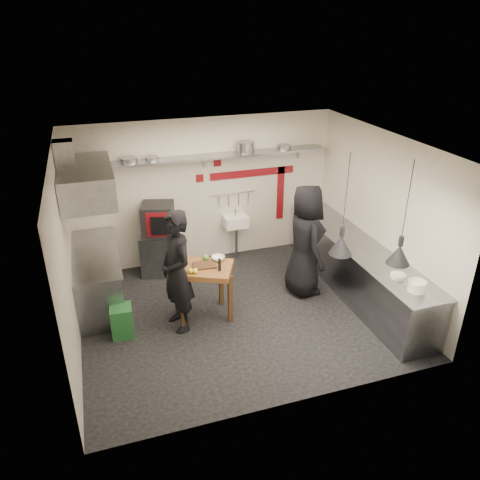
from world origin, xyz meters
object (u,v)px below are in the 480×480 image
object	(u,v)px
combi_oven	(158,219)
chef_right	(305,241)
prep_table	(203,292)
oven_stand	(159,253)
green_bin	(122,321)
chef_left	(177,272)

from	to	relation	value
combi_oven	chef_right	world-z (taller)	chef_right
prep_table	combi_oven	bearing A→B (deg)	128.19
chef_right	oven_stand	bearing A→B (deg)	59.08
green_bin	chef_right	world-z (taller)	chef_right
oven_stand	green_bin	world-z (taller)	oven_stand
oven_stand	combi_oven	world-z (taller)	combi_oven
oven_stand	prep_table	size ratio (longest dim) A/B	0.87
prep_table	chef_right	bearing A→B (deg)	32.11
oven_stand	chef_left	world-z (taller)	chef_left
oven_stand	chef_left	xyz separation A→B (m)	(0.01, -1.81, 0.57)
oven_stand	chef_right	distance (m)	2.77
green_bin	chef_left	size ratio (longest dim) A/B	0.26
green_bin	oven_stand	bearing A→B (deg)	64.06
prep_table	chef_left	distance (m)	0.67
oven_stand	combi_oven	distance (m)	0.69
combi_oven	green_bin	distance (m)	2.16
oven_stand	chef_right	bearing A→B (deg)	-16.14
combi_oven	oven_stand	bearing A→B (deg)	-148.51
prep_table	chef_left	bearing A→B (deg)	-137.22
combi_oven	chef_right	distance (m)	2.69
chef_left	chef_right	bearing A→B (deg)	85.58
oven_stand	chef_left	distance (m)	1.90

